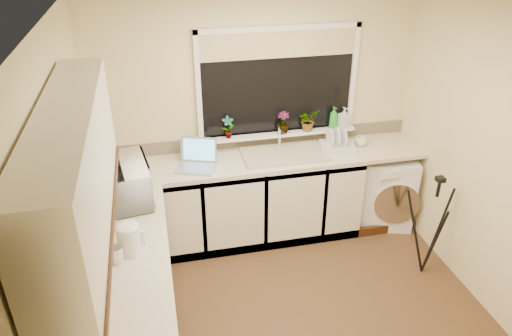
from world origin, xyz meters
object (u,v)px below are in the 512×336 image
(steel_jar, at_px, (117,254))
(microwave, at_px, (124,182))
(laptop, at_px, (197,159))
(dish_rack, at_px, (337,147))
(soap_bottle_green, at_px, (333,117))
(plant_c, at_px, (283,123))
(tripod, at_px, (431,227))
(plant_d, at_px, (308,120))
(kettle, at_px, (129,240))
(plant_a, at_px, (228,127))
(cup_back, at_px, (361,141))
(washing_machine, at_px, (384,188))
(soap_bottle_clear, at_px, (344,117))

(steel_jar, relative_size, microwave, 0.21)
(laptop, height_order, dish_rack, laptop)
(soap_bottle_green, bearing_deg, dish_rack, -95.10)
(microwave, height_order, plant_c, plant_c)
(tripod, distance_m, plant_d, 1.54)
(kettle, bearing_deg, tripod, 6.58)
(plant_a, relative_size, cup_back, 1.85)
(plant_d, bearing_deg, plant_c, -179.08)
(soap_bottle_green, bearing_deg, washing_machine, -24.93)
(laptop, relative_size, dish_rack, 1.22)
(cup_back, bearing_deg, kettle, -151.03)
(tripod, xyz_separation_m, soap_bottle_green, (-0.54, 1.15, 0.65))
(soap_bottle_green, bearing_deg, plant_a, -179.20)
(laptop, xyz_separation_m, steel_jar, (-0.69, -1.28, -0.01))
(plant_c, bearing_deg, dish_rack, -20.07)
(washing_machine, height_order, laptop, laptop)
(tripod, relative_size, cup_back, 8.36)
(plant_a, bearing_deg, soap_bottle_clear, 0.32)
(laptop, bearing_deg, cup_back, 22.43)
(plant_d, bearing_deg, steel_jar, -140.58)
(kettle, xyz_separation_m, microwave, (-0.03, 0.73, 0.06))
(dish_rack, height_order, tripod, tripod)
(washing_machine, distance_m, plant_c, 1.35)
(plant_a, bearing_deg, kettle, -123.62)
(microwave, distance_m, plant_d, 1.94)
(kettle, bearing_deg, soap_bottle_clear, 33.70)
(plant_a, bearing_deg, soap_bottle_green, 0.80)
(laptop, xyz_separation_m, plant_c, (0.90, 0.24, 0.19))
(plant_a, height_order, soap_bottle_clear, plant_a)
(washing_machine, height_order, tripod, tripod)
(soap_bottle_green, bearing_deg, tripod, -64.81)
(plant_d, bearing_deg, laptop, -168.22)
(tripod, relative_size, soap_bottle_green, 4.58)
(soap_bottle_green, xyz_separation_m, soap_bottle_clear, (0.11, -0.01, -0.01))
(plant_a, bearing_deg, microwave, -144.65)
(soap_bottle_clear, bearing_deg, laptop, -171.10)
(washing_machine, xyz_separation_m, microwave, (-2.62, -0.46, 0.67))
(steel_jar, bearing_deg, plant_d, 39.42)
(plant_c, distance_m, soap_bottle_green, 0.54)
(dish_rack, height_order, soap_bottle_clear, soap_bottle_clear)
(dish_rack, height_order, microwave, microwave)
(dish_rack, bearing_deg, washing_machine, 8.55)
(plant_c, bearing_deg, soap_bottle_green, 1.33)
(kettle, relative_size, microwave, 0.36)
(washing_machine, xyz_separation_m, plant_d, (-0.82, 0.24, 0.76))
(washing_machine, bearing_deg, plant_c, -176.33)
(dish_rack, height_order, plant_d, plant_d)
(microwave, xyz_separation_m, plant_d, (1.81, 0.71, 0.09))
(microwave, xyz_separation_m, cup_back, (2.32, 0.54, -0.12))
(soap_bottle_green, xyz_separation_m, cup_back, (0.24, -0.18, -0.21))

